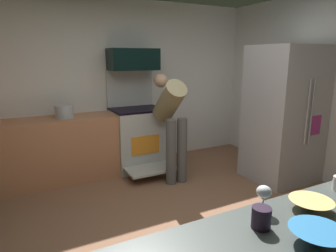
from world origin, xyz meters
name	(u,v)px	position (x,y,z in m)	size (l,w,h in m)	color
ground_plane	(178,237)	(0.00, 0.00, -0.01)	(5.20, 4.80, 0.02)	#895D43
wall_back	(106,85)	(0.00, 2.34, 1.30)	(5.20, 0.12, 2.60)	silver
lower_cabinet_run	(53,151)	(-0.90, 1.98, 0.45)	(2.40, 0.60, 0.90)	#BD7B54
oven_range	(137,136)	(0.35, 1.96, 0.51)	(0.76, 1.06, 1.53)	#BDC0BD
microwave	(133,59)	(0.35, 2.06, 1.69)	(0.74, 0.38, 0.32)	black
refrigerator	(284,114)	(2.03, 0.61, 0.94)	(0.89, 0.81, 1.88)	#B3B1B7
person_cook	(171,118)	(0.61, 1.30, 0.90)	(0.31, 0.69, 1.49)	#585858
mixing_bowl_large	(311,205)	(0.10, -1.30, 0.93)	(0.23, 0.23, 0.06)	#EEC76D
mixing_bowl_small	(317,237)	(-0.15, -1.52, 0.94)	(0.26, 0.26, 0.07)	#2C78B6
wine_glass_near	(264,193)	(-0.15, -1.19, 1.01)	(0.08, 0.08, 0.15)	silver
mug_coffee	(261,218)	(-0.27, -1.30, 0.95)	(0.10, 0.10, 0.11)	black
stock_pot	(64,112)	(-0.71, 1.98, 0.99)	(0.25, 0.25, 0.18)	#AFB7BE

